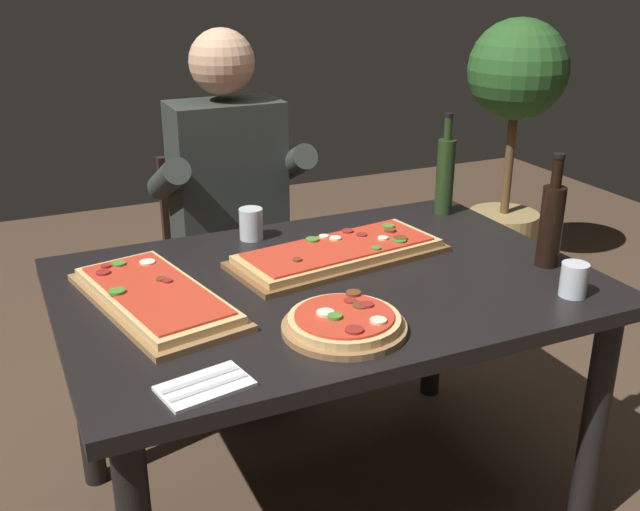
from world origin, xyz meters
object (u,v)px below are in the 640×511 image
object	(u,v)px
diner_chair	(225,259)
potted_plant_corner	(513,119)
pizza_rectangular_left	(155,297)
tumbler_far_side	(574,282)
seated_diner	(232,203)
wine_bottle_dark	(445,174)
dining_table	(328,311)
oil_bottle_amber	(551,222)
pizza_rectangular_front	(339,253)
pizza_round_far	(344,323)
tumbler_near_camera	(251,226)

from	to	relation	value
diner_chair	potted_plant_corner	world-z (taller)	potted_plant_corner
pizza_rectangular_left	diner_chair	size ratio (longest dim) A/B	0.68
tumbler_far_side	potted_plant_corner	bearing A→B (deg)	56.21
seated_diner	pizza_rectangular_left	bearing A→B (deg)	-121.75
diner_chair	seated_diner	xyz separation A→B (m)	(0.00, -0.12, 0.26)
wine_bottle_dark	potted_plant_corner	distance (m)	1.37
dining_table	oil_bottle_amber	distance (m)	0.66
wine_bottle_dark	diner_chair	size ratio (longest dim) A/B	0.39
pizza_rectangular_front	tumbler_far_side	bearing A→B (deg)	-47.30
oil_bottle_amber	diner_chair	xyz separation A→B (m)	(-0.62, 1.02, -0.38)
pizza_rectangular_front	oil_bottle_amber	world-z (taller)	oil_bottle_amber
dining_table	tumbler_far_side	distance (m)	0.64
pizza_round_far	seated_diner	xyz separation A→B (m)	(0.07, 1.02, -0.02)
diner_chair	pizza_rectangular_left	bearing A→B (deg)	-117.83
wine_bottle_dark	oil_bottle_amber	bearing A→B (deg)	-89.04
seated_diner	dining_table	bearing A→B (deg)	-88.21
pizza_rectangular_front	tumbler_near_camera	distance (m)	0.31
oil_bottle_amber	seated_diner	size ratio (longest dim) A/B	0.24
diner_chair	seated_diner	distance (m)	0.28
pizza_round_far	tumbler_near_camera	distance (m)	0.66
dining_table	oil_bottle_amber	world-z (taller)	oil_bottle_amber
pizza_rectangular_left	diner_chair	bearing A→B (deg)	62.17
potted_plant_corner	pizza_rectangular_front	bearing A→B (deg)	-142.78
diner_chair	seated_diner	world-z (taller)	seated_diner
pizza_round_far	diner_chair	size ratio (longest dim) A/B	0.33
tumbler_near_camera	tumbler_far_side	distance (m)	0.95
diner_chair	pizza_rectangular_front	bearing A→B (deg)	-81.31
diner_chair	tumbler_near_camera	bearing A→B (deg)	-96.84
dining_table	diner_chair	world-z (taller)	diner_chair
pizza_rectangular_front	potted_plant_corner	distance (m)	1.90
seated_diner	tumbler_near_camera	bearing A→B (deg)	-99.10
wine_bottle_dark	diner_chair	xyz separation A→B (m)	(-0.61, 0.51, -0.39)
pizza_rectangular_front	pizza_rectangular_left	size ratio (longest dim) A/B	1.10
pizza_rectangular_front	seated_diner	xyz separation A→B (m)	(-0.11, 0.62, -0.02)
pizza_rectangular_front	tumbler_far_side	world-z (taller)	tumbler_far_side
dining_table	pizza_rectangular_front	distance (m)	0.19
tumbler_near_camera	pizza_round_far	bearing A→B (deg)	-91.04
tumbler_far_side	potted_plant_corner	distance (m)	1.94
oil_bottle_amber	potted_plant_corner	world-z (taller)	potted_plant_corner
pizza_rectangular_left	tumbler_near_camera	xyz separation A→B (m)	(0.37, 0.34, 0.02)
wine_bottle_dark	tumbler_near_camera	bearing A→B (deg)	176.97
tumbler_far_side	diner_chair	distance (m)	1.36
pizza_round_far	tumbler_far_side	size ratio (longest dim) A/B	3.34
pizza_rectangular_front	potted_plant_corner	xyz separation A→B (m)	(1.51, 1.15, 0.05)
pizza_rectangular_front	pizza_round_far	xyz separation A→B (m)	(-0.18, -0.40, -0.00)
tumbler_near_camera	tumbler_far_side	size ratio (longest dim) A/B	1.11
dining_table	pizza_rectangular_left	xyz separation A→B (m)	(-0.45, 0.04, 0.11)
tumbler_near_camera	tumbler_far_side	world-z (taller)	tumbler_near_camera
pizza_rectangular_front	oil_bottle_amber	distance (m)	0.59
wine_bottle_dark	pizza_round_far	bearing A→B (deg)	-137.41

